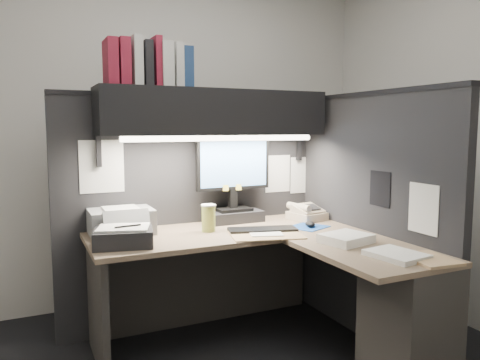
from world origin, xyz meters
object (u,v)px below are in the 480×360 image
(coffee_cup, at_px, (209,219))
(printer, at_px, (121,221))
(monitor, at_px, (233,189))
(overhead_shelf, at_px, (215,112))
(notebook_stack, at_px, (124,237))
(keyboard, at_px, (262,230))
(telephone, at_px, (307,213))
(desk, at_px, (312,293))

(coffee_cup, bearing_deg, printer, 159.08)
(coffee_cup, bearing_deg, monitor, 39.84)
(overhead_shelf, bearing_deg, notebook_stack, -156.25)
(keyboard, bearing_deg, coffee_cup, 169.12)
(coffee_cup, xyz_separation_m, printer, (-0.52, 0.20, -0.01))
(telephone, height_order, notebook_stack, notebook_stack)
(desk, distance_m, telephone, 0.83)
(keyboard, distance_m, coffee_cup, 0.36)
(monitor, height_order, telephone, monitor)
(telephone, height_order, coffee_cup, coffee_cup)
(monitor, distance_m, notebook_stack, 0.95)
(telephone, bearing_deg, keyboard, -166.07)
(desk, relative_size, telephone, 7.45)
(monitor, bearing_deg, keyboard, -85.37)
(overhead_shelf, relative_size, coffee_cup, 9.31)
(telephone, bearing_deg, coffee_cup, 174.45)
(desk, xyz_separation_m, coffee_cup, (-0.41, 0.59, 0.37))
(coffee_cup, height_order, printer, coffee_cup)
(printer, bearing_deg, telephone, -5.42)
(monitor, bearing_deg, desk, -81.39)
(telephone, xyz_separation_m, notebook_stack, (-1.37, -0.20, 0.00))
(monitor, height_order, notebook_stack, monitor)
(notebook_stack, bearing_deg, coffee_cup, 13.30)
(monitor, distance_m, keyboard, 0.45)
(desk, height_order, coffee_cup, coffee_cup)
(monitor, height_order, keyboard, monitor)
(overhead_shelf, xyz_separation_m, telephone, (0.68, -0.10, -0.73))
(desk, height_order, notebook_stack, notebook_stack)
(desk, xyz_separation_m, telephone, (0.38, 0.65, 0.33))
(printer, bearing_deg, monitor, 2.71)
(desk, xyz_separation_m, notebook_stack, (-0.99, 0.45, 0.34))
(overhead_shelf, distance_m, monitor, 0.56)
(printer, bearing_deg, desk, -39.60)
(desk, relative_size, overhead_shelf, 1.10)
(monitor, bearing_deg, coffee_cup, -140.92)
(monitor, height_order, printer, monitor)
(overhead_shelf, height_order, telephone, overhead_shelf)
(keyboard, height_order, printer, printer)
(desk, relative_size, coffee_cup, 10.22)
(printer, distance_m, notebook_stack, 0.34)
(keyboard, xyz_separation_m, notebook_stack, (-0.89, 0.02, 0.04))
(overhead_shelf, xyz_separation_m, printer, (-0.64, 0.03, -0.69))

